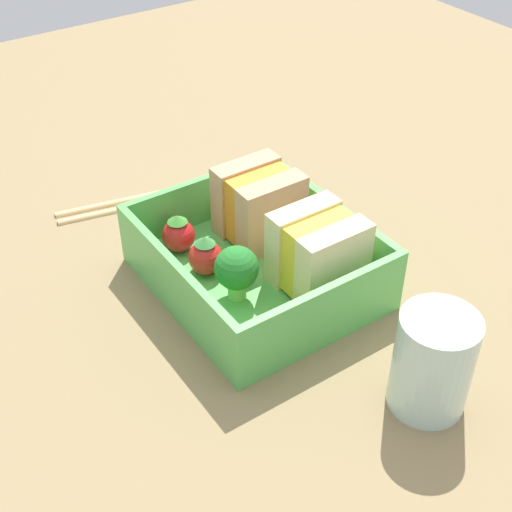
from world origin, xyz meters
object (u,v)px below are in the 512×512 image
at_px(sandwich_left, 259,205).
at_px(strawberry_left, 206,256).
at_px(broccoli_floret, 237,270).
at_px(carrot_stick_far_left, 271,324).
at_px(strawberry_far_left, 178,234).
at_px(sandwich_center_left, 318,253).
at_px(chopstick_pair, 172,192).
at_px(drinking_glass, 433,362).

xyz_separation_m(sandwich_left, strawberry_left, (0.02, -0.06, -0.02)).
height_order(broccoli_floret, carrot_stick_far_left, broccoli_floret).
distance_m(sandwich_left, strawberry_far_left, 0.07).
bearing_deg(carrot_stick_far_left, sandwich_center_left, 111.40).
bearing_deg(strawberry_left, strawberry_far_left, -175.19).
relative_size(broccoli_floret, chopstick_pair, 0.21).
height_order(strawberry_far_left, drinking_glass, drinking_glass).
bearing_deg(strawberry_far_left, chopstick_pair, 154.77).
xyz_separation_m(chopstick_pair, drinking_glass, (0.31, 0.02, 0.03)).
relative_size(sandwich_left, chopstick_pair, 0.28).
relative_size(strawberry_far_left, strawberry_left, 1.00).
relative_size(strawberry_left, carrot_stick_far_left, 0.70).
xyz_separation_m(sandwich_center_left, strawberry_left, (-0.06, -0.06, -0.02)).
height_order(sandwich_left, sandwich_center_left, same).
bearing_deg(sandwich_center_left, strawberry_far_left, -146.65).
distance_m(sandwich_left, drinking_glass, 0.20).
bearing_deg(sandwich_center_left, broccoli_floret, -110.85).
bearing_deg(broccoli_floret, drinking_glass, 20.07).
bearing_deg(chopstick_pair, sandwich_left, 11.08).
bearing_deg(strawberry_far_left, drinking_glass, 15.14).
distance_m(strawberry_left, broccoli_floret, 0.04).
relative_size(sandwich_left, drinking_glass, 0.84).
xyz_separation_m(sandwich_left, chopstick_pair, (-0.11, -0.02, -0.04)).
distance_m(strawberry_far_left, carrot_stick_far_left, 0.12).
distance_m(strawberry_left, drinking_glass, 0.19).
distance_m(sandwich_center_left, strawberry_left, 0.09).
height_order(sandwich_center_left, strawberry_far_left, sandwich_center_left).
relative_size(sandwich_left, broccoli_floret, 1.37).
bearing_deg(carrot_stick_far_left, broccoli_floret, 179.85).
distance_m(strawberry_left, carrot_stick_far_left, 0.08).
bearing_deg(chopstick_pair, carrot_stick_far_left, -9.70).
height_order(sandwich_center_left, chopstick_pair, sandwich_center_left).
bearing_deg(broccoli_floret, carrot_stick_far_left, -0.15).
xyz_separation_m(sandwich_center_left, carrot_stick_far_left, (0.02, -0.06, -0.02)).
height_order(broccoli_floret, chopstick_pair, broccoli_floret).
xyz_separation_m(carrot_stick_far_left, drinking_glass, (0.10, 0.05, 0.02)).
xyz_separation_m(sandwich_center_left, strawberry_far_left, (-0.10, -0.06, -0.02)).
height_order(strawberry_left, chopstick_pair, strawberry_left).
bearing_deg(strawberry_left, sandwich_left, 105.30).
distance_m(strawberry_far_left, chopstick_pair, 0.10).
bearing_deg(strawberry_left, sandwich_center_left, 45.26).
height_order(carrot_stick_far_left, chopstick_pair, carrot_stick_far_left).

